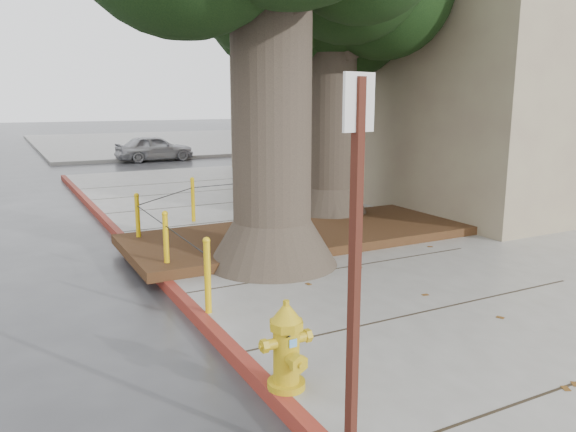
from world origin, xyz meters
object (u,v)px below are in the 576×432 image
car_silver (154,148)px  car_red (296,146)px  fire_hydrant (287,346)px  signpost (355,253)px

car_silver → car_red: 6.31m
fire_hydrant → signpost: signpost is taller
fire_hydrant → signpost: size_ratio=0.31×
fire_hydrant → car_red: bearing=58.8°
signpost → car_silver: signpost is taller
signpost → car_red: 21.81m
signpost → car_silver: 22.33m
fire_hydrant → car_silver: car_silver is taller
signpost → car_silver: size_ratio=0.80×
car_silver → car_red: size_ratio=0.90×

